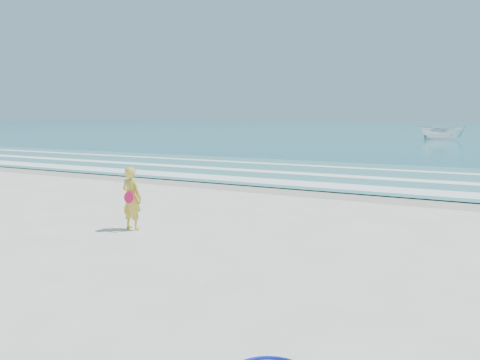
% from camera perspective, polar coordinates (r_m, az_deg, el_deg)
% --- Properties ---
extents(ground, '(400.00, 400.00, 0.00)m').
position_cam_1_polar(ground, '(8.58, -12.08, -9.95)').
color(ground, silver).
rests_on(ground, ground).
extents(wet_sand, '(400.00, 2.40, 0.00)m').
position_cam_1_polar(wet_sand, '(16.35, 8.40, -1.36)').
color(wet_sand, '#B2A893').
rests_on(wet_sand, ground).
extents(ocean, '(400.00, 190.00, 0.04)m').
position_cam_1_polar(ocean, '(111.42, 24.92, 5.81)').
color(ocean, '#19727F').
rests_on(ocean, ground).
extents(shallow, '(400.00, 10.00, 0.01)m').
position_cam_1_polar(shallow, '(21.09, 12.87, 0.71)').
color(shallow, '#59B7AD').
rests_on(shallow, ocean).
extents(foam_near, '(400.00, 1.40, 0.01)m').
position_cam_1_polar(foam_near, '(17.56, 9.80, -0.59)').
color(foam_near, white).
rests_on(foam_near, shallow).
extents(foam_mid, '(400.00, 0.90, 0.01)m').
position_cam_1_polar(foam_mid, '(20.32, 12.30, 0.49)').
color(foam_mid, white).
rests_on(foam_mid, shallow).
extents(foam_far, '(400.00, 0.60, 0.01)m').
position_cam_1_polar(foam_far, '(23.50, 14.42, 1.40)').
color(foam_far, white).
rests_on(foam_far, shallow).
extents(boat, '(4.51, 2.20, 1.67)m').
position_cam_1_polar(boat, '(54.38, 23.54, 5.40)').
color(boat, white).
rests_on(boat, ocean).
extents(woman, '(0.55, 0.41, 1.45)m').
position_cam_1_polar(woman, '(10.95, -13.07, -2.19)').
color(woman, gold).
rests_on(woman, ground).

